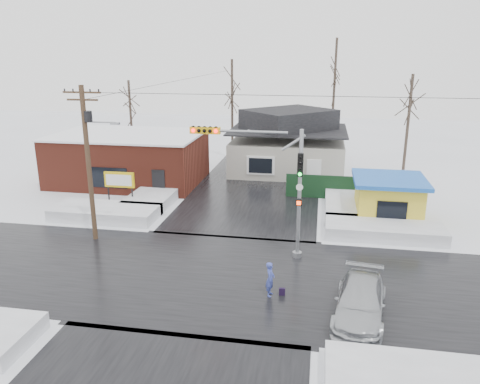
% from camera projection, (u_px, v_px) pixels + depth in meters
% --- Properties ---
extents(ground, '(120.00, 120.00, 0.00)m').
position_uv_depth(ground, '(213.00, 276.00, 23.29)').
color(ground, white).
rests_on(ground, ground).
extents(road_ns, '(10.00, 120.00, 0.02)m').
position_uv_depth(road_ns, '(213.00, 276.00, 23.28)').
color(road_ns, black).
rests_on(road_ns, ground).
extents(road_ew, '(120.00, 10.00, 0.02)m').
position_uv_depth(road_ew, '(213.00, 276.00, 23.28)').
color(road_ew, black).
rests_on(road_ew, ground).
extents(snowbank_nw, '(7.00, 3.00, 0.80)m').
position_uv_depth(snowbank_nw, '(106.00, 212.00, 31.26)').
color(snowbank_nw, white).
rests_on(snowbank_nw, ground).
extents(snowbank_ne, '(7.00, 3.00, 0.80)m').
position_uv_depth(snowbank_ne, '(384.00, 230.00, 28.28)').
color(snowbank_ne, white).
rests_on(snowbank_ne, ground).
extents(snowbank_nside_w, '(3.00, 8.00, 0.80)m').
position_uv_depth(snowbank_nside_w, '(159.00, 193.00, 35.64)').
color(snowbank_nside_w, white).
rests_on(snowbank_nside_w, ground).
extents(snowbank_nside_e, '(3.00, 8.00, 0.80)m').
position_uv_depth(snowbank_nside_e, '(347.00, 202.00, 33.32)').
color(snowbank_nside_e, white).
rests_on(snowbank_nside_e, ground).
extents(traffic_signal, '(6.05, 0.68, 7.00)m').
position_uv_depth(traffic_signal, '(270.00, 175.00, 24.37)').
color(traffic_signal, gray).
rests_on(traffic_signal, ground).
extents(utility_pole, '(3.15, 0.44, 9.00)m').
position_uv_depth(utility_pole, '(89.00, 155.00, 26.42)').
color(utility_pole, '#382619').
rests_on(utility_pole, ground).
extents(brick_building, '(12.20, 8.20, 4.12)m').
position_uv_depth(brick_building, '(129.00, 158.00, 39.59)').
color(brick_building, maroon).
rests_on(brick_building, ground).
extents(marquee_sign, '(2.20, 0.21, 2.55)m').
position_uv_depth(marquee_sign, '(119.00, 181.00, 33.17)').
color(marquee_sign, black).
rests_on(marquee_sign, ground).
extents(house, '(10.40, 8.40, 5.76)m').
position_uv_depth(house, '(288.00, 143.00, 42.93)').
color(house, '#ACA79B').
rests_on(house, ground).
extents(kiosk, '(4.60, 4.60, 2.88)m').
position_uv_depth(kiosk, '(388.00, 199.00, 30.71)').
color(kiosk, gold).
rests_on(kiosk, ground).
extents(fence, '(8.00, 0.12, 1.80)m').
position_uv_depth(fence, '(339.00, 188.00, 35.15)').
color(fence, black).
rests_on(fence, ground).
extents(tree_far_left, '(3.00, 3.00, 10.00)m').
position_uv_depth(tree_far_left, '(232.00, 81.00, 46.16)').
color(tree_far_left, '#332821').
rests_on(tree_far_left, ground).
extents(tree_far_mid, '(3.00, 3.00, 12.00)m').
position_uv_depth(tree_far_mid, '(336.00, 64.00, 45.92)').
color(tree_far_mid, '#332821').
rests_on(tree_far_mid, ground).
extents(tree_far_right, '(3.00, 3.00, 9.00)m').
position_uv_depth(tree_far_right, '(411.00, 97.00, 38.08)').
color(tree_far_right, '#332821').
rests_on(tree_far_right, ground).
extents(tree_far_west, '(3.00, 3.00, 8.00)m').
position_uv_depth(tree_far_west, '(129.00, 97.00, 46.39)').
color(tree_far_west, '#332821').
rests_on(tree_far_west, ground).
extents(pedestrian, '(0.43, 0.62, 1.64)m').
position_uv_depth(pedestrian, '(270.00, 279.00, 21.21)').
color(pedestrian, '#3A47A2').
rests_on(pedestrian, ground).
extents(car, '(2.68, 5.20, 1.44)m').
position_uv_depth(car, '(360.00, 302.00, 19.49)').
color(car, '#B3B6BB').
rests_on(car, ground).
extents(shopping_bag, '(0.29, 0.15, 0.35)m').
position_uv_depth(shopping_bag, '(282.00, 292.00, 21.41)').
color(shopping_bag, black).
rests_on(shopping_bag, ground).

